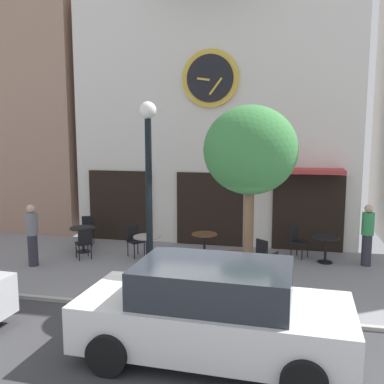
% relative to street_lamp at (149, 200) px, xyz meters
% --- Properties ---
extents(ground_plane, '(27.96, 10.49, 0.13)m').
position_rel_street_lamp_xyz_m(ground_plane, '(1.37, -0.73, -2.17)').
color(ground_plane, gray).
extents(clock_building, '(8.98, 4.10, 10.51)m').
position_rel_street_lamp_xyz_m(clock_building, '(0.54, 5.88, 3.30)').
color(clock_building, silver).
rests_on(clock_building, ground_plane).
extents(neighbor_building_left, '(5.91, 4.73, 11.72)m').
position_rel_street_lamp_xyz_m(neighbor_building_left, '(-7.19, 6.88, 3.72)').
color(neighbor_building_left, '#9E7A66').
rests_on(neighbor_building_left, ground_plane).
extents(street_lamp, '(0.36, 0.36, 4.22)m').
position_rel_street_lamp_xyz_m(street_lamp, '(0.00, 0.00, 0.00)').
color(street_lamp, black).
rests_on(street_lamp, ground_plane).
extents(street_tree, '(1.95, 1.75, 4.14)m').
position_rel_street_lamp_xyz_m(street_tree, '(2.12, 0.25, 1.04)').
color(street_tree, brown).
rests_on(street_tree, ground_plane).
extents(cafe_table_near_door, '(0.77, 0.77, 0.75)m').
position_rel_street_lamp_xyz_m(cafe_table_near_door, '(-3.01, 2.87, -1.59)').
color(cafe_table_near_door, black).
rests_on(cafe_table_near_door, ground_plane).
extents(cafe_table_near_curb, '(0.75, 0.75, 0.75)m').
position_rel_street_lamp_xyz_m(cafe_table_near_curb, '(-0.80, 2.23, -1.59)').
color(cafe_table_near_curb, black).
rests_on(cafe_table_near_curb, ground_plane).
extents(cafe_table_center_right, '(0.72, 0.72, 0.74)m').
position_rel_street_lamp_xyz_m(cafe_table_center_right, '(0.67, 2.92, -1.61)').
color(cafe_table_center_right, black).
rests_on(cafe_table_center_right, ground_plane).
extents(cafe_table_leftmost, '(0.75, 0.75, 0.72)m').
position_rel_street_lamp_xyz_m(cafe_table_leftmost, '(1.77, 1.17, -1.62)').
color(cafe_table_leftmost, black).
rests_on(cafe_table_leftmost, ground_plane).
extents(cafe_table_rightmost, '(0.75, 0.75, 0.73)m').
position_rel_street_lamp_xyz_m(cafe_table_rightmost, '(3.97, 3.30, -1.61)').
color(cafe_table_rightmost, black).
rests_on(cafe_table_rightmost, ground_plane).
extents(cafe_chair_outer, '(0.49, 0.49, 0.90)m').
position_rel_street_lamp_xyz_m(cafe_chair_outer, '(-3.25, 3.69, -1.61)').
color(cafe_chair_outer, black).
rests_on(cafe_chair_outer, ground_plane).
extents(cafe_chair_corner, '(0.56, 0.56, 0.90)m').
position_rel_street_lamp_xyz_m(cafe_chair_corner, '(2.26, 1.85, -1.61)').
color(cafe_chair_corner, black).
rests_on(cafe_chair_corner, ground_plane).
extents(cafe_chair_right_end, '(0.56, 0.56, 0.90)m').
position_rel_street_lamp_xyz_m(cafe_chair_right_end, '(-2.63, 2.18, -1.61)').
color(cafe_chair_right_end, black).
rests_on(cafe_chair_right_end, ground_plane).
extents(cafe_chair_facing_wall, '(0.56, 0.56, 0.90)m').
position_rel_street_lamp_xyz_m(cafe_chair_facing_wall, '(-1.37, 2.79, -1.61)').
color(cafe_chair_facing_wall, black).
rests_on(cafe_chair_facing_wall, ground_plane).
extents(cafe_chair_left_end, '(0.54, 0.54, 0.90)m').
position_rel_street_lamp_xyz_m(cafe_chair_left_end, '(3.22, 3.66, -1.61)').
color(cafe_chair_left_end, black).
rests_on(cafe_chair_left_end, ground_plane).
extents(cafe_chair_by_entrance, '(0.54, 0.54, 0.90)m').
position_rel_street_lamp_xyz_m(cafe_chair_by_entrance, '(2.56, 0.83, -1.61)').
color(cafe_chair_by_entrance, black).
rests_on(cafe_chair_by_entrance, ground_plane).
extents(pedestrian_green, '(0.45, 0.45, 1.67)m').
position_rel_street_lamp_xyz_m(pedestrian_green, '(5.03, 3.28, -1.28)').
color(pedestrian_green, '#2D2D38').
rests_on(pedestrian_green, ground_plane).
extents(pedestrian_grey, '(0.37, 0.37, 1.67)m').
position_rel_street_lamp_xyz_m(pedestrian_grey, '(-3.72, 1.35, -1.28)').
color(pedestrian_grey, '#2D2D38').
rests_on(pedestrian_grey, ground_plane).
extents(parked_car_white, '(4.37, 2.15, 1.55)m').
position_rel_street_lamp_xyz_m(parked_car_white, '(1.80, -2.31, -1.38)').
color(parked_car_white, white).
rests_on(parked_car_white, ground_plane).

